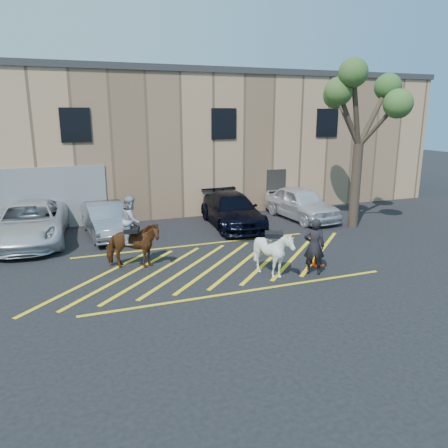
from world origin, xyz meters
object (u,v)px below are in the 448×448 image
object	(u,v)px
mounted_bay	(132,240)
traffic_cone	(318,255)
car_blue_suv	(232,210)
car_white_pickup	(30,223)
handler	(314,246)
car_white_suv	(301,203)
saddled_white	(273,253)
tree	(362,99)
car_silver_sedan	(106,220)

from	to	relation	value
mounted_bay	traffic_cone	distance (m)	6.34
car_blue_suv	mounted_bay	size ratio (longest dim) A/B	2.08
car_white_pickup	car_blue_suv	xyz separation A→B (m)	(8.61, -0.45, -0.06)
car_blue_suv	traffic_cone	size ratio (longest dim) A/B	7.08
car_white_pickup	traffic_cone	xyz separation A→B (m)	(9.36, -6.57, -0.45)
handler	traffic_cone	xyz separation A→B (m)	(0.58, 0.64, -0.57)
car_blue_suv	car_white_suv	bearing A→B (deg)	6.41
handler	saddled_white	bearing A→B (deg)	16.09
car_blue_suv	mounted_bay	distance (m)	6.67
car_blue_suv	tree	bearing A→B (deg)	-17.81
traffic_cone	car_white_pickup	bearing A→B (deg)	144.95
car_blue_suv	mounted_bay	bearing A→B (deg)	-137.22
handler	saddled_white	world-z (taller)	handler
car_blue_suv	handler	size ratio (longest dim) A/B	2.77
car_silver_sedan	saddled_white	size ratio (longest dim) A/B	2.37
car_white_suv	saddled_white	world-z (taller)	car_white_suv
car_white_suv	saddled_white	size ratio (longest dim) A/B	2.57
car_silver_sedan	car_blue_suv	size ratio (longest dim) A/B	0.83
handler	tree	size ratio (longest dim) A/B	0.26
traffic_cone	saddled_white	bearing A→B (deg)	-168.96
mounted_bay	traffic_cone	size ratio (longest dim) A/B	3.40
car_silver_sedan	traffic_cone	bearing A→B (deg)	-49.99
car_white_pickup	saddled_white	bearing A→B (deg)	-38.45
handler	car_blue_suv	bearing A→B (deg)	-61.24
traffic_cone	tree	distance (m)	7.99
mounted_bay	tree	size ratio (longest dim) A/B	0.34
car_white_suv	car_silver_sedan	bearing A→B (deg)	174.18
car_white_suv	handler	size ratio (longest dim) A/B	2.50
car_white_suv	traffic_cone	size ratio (longest dim) A/B	6.38
car_blue_suv	handler	distance (m)	6.76
car_white_suv	handler	bearing A→B (deg)	-121.67
mounted_bay	car_blue_suv	bearing A→B (deg)	38.24
saddled_white	car_silver_sedan	bearing A→B (deg)	123.35
car_silver_sedan	saddled_white	distance (m)	8.19
car_white_pickup	tree	size ratio (longest dim) A/B	0.80
car_blue_suv	handler	bearing A→B (deg)	-83.98
car_white_pickup	car_silver_sedan	xyz separation A→B (m)	(2.95, -0.10, -0.10)
car_white_pickup	handler	xyz separation A→B (m)	(8.79, -7.20, 0.12)
car_white_pickup	car_white_suv	bearing A→B (deg)	2.96
car_white_suv	mounted_bay	size ratio (longest dim) A/B	1.88
car_white_pickup	car_blue_suv	world-z (taller)	car_white_pickup
saddled_white	car_white_suv	bearing A→B (deg)	53.59
handler	car_white_pickup	bearing A→B (deg)	-12.06
handler	mounted_bay	world-z (taller)	mounted_bay
tree	traffic_cone	bearing A→B (deg)	-137.83
tree	handler	bearing A→B (deg)	-137.12
mounted_bay	car_white_pickup	bearing A→B (deg)	126.42
car_white_suv	mounted_bay	xyz separation A→B (m)	(-8.95, -4.25, 0.21)
car_white_suv	mounted_bay	world-z (taller)	mounted_bay
tree	car_silver_sedan	bearing A→B (deg)	167.12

